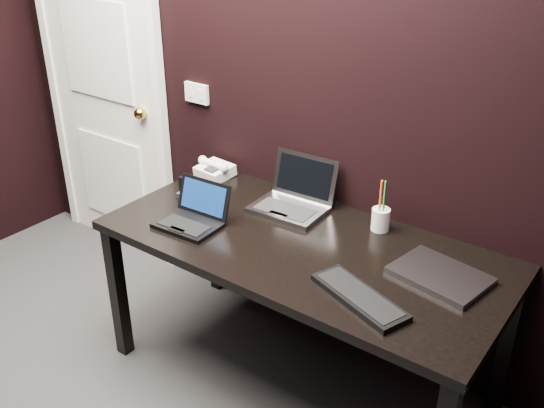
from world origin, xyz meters
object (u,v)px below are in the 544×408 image
Objects in this scene: silver_laptop at (293,200)px; mobile_phone at (184,189)px; desk_phone at (215,170)px; ext_keyboard at (359,297)px; desk at (301,258)px; netbook at (192,217)px; door at (103,85)px; closed_laptop at (440,275)px; pen_cup at (381,218)px.

silver_laptop reaches higher than mobile_phone.
desk_phone is (-0.53, 0.06, -0.01)m from silver_laptop.
silver_laptop is 1.62× the size of desk_phone.
desk_phone is at bearing 155.89° from ext_keyboard.
silver_laptop reaches higher than desk.
netbook is 0.84× the size of silver_laptop.
desk_phone is (0.92, -0.09, -0.27)m from door.
netbook is at bearing -124.77° from silver_laptop.
desk_phone is (-0.73, 0.29, 0.11)m from desk.
desk_phone is at bearing 173.63° from silver_laptop.
closed_laptop is at bearing -10.41° from silver_laptop.
netbook is 1.23× the size of pen_cup.
desk is 5.03× the size of silver_laptop.
desk_phone is 2.19× the size of mobile_phone.
silver_laptop is 0.78m from closed_laptop.
silver_laptop is 3.55× the size of mobile_phone.
desk is 6.00× the size of netbook.
desk_phone reaches higher than closed_laptop.
netbook is 0.81m from pen_cup.
netbook is 0.47m from silver_laptop.
closed_laptop is 3.95× the size of mobile_phone.
mobile_phone reaches higher than closed_laptop.
door is 22.46× the size of mobile_phone.
closed_laptop is (2.22, -0.29, -0.29)m from door.
mobile_phone is at bearing 141.08° from netbook.
netbook is at bearing -59.52° from desk_phone.
silver_laptop reaches higher than desk_phone.
mobile_phone is (-0.70, 0.03, 0.11)m from desk.
desk_phone is at bearing 120.48° from netbook.
desk is (1.65, -0.38, -0.38)m from door.
silver_laptop reaches higher than ext_keyboard.
closed_laptop is 1.26m from mobile_phone.
closed_laptop is at bearing -7.41° from door.
ext_keyboard reaches higher than desk.
silver_laptop is at bearing -5.80° from door.
mobile_phone reaches higher than desk_phone.
ext_keyboard is 0.35m from closed_laptop.
mobile_phone is 0.41× the size of pen_cup.
door is 0.96m from desk_phone.
netbook is at bearing -146.96° from pen_cup.
netbook is at bearing 176.08° from ext_keyboard.
door reaches higher than mobile_phone.
netbook is at bearing -161.75° from desk.
door reaches higher than netbook.
desk is at bearing -126.24° from pen_cup.
door reaches higher than closed_laptop.
closed_laptop is (0.18, 0.30, -0.00)m from ext_keyboard.
desk_phone is at bearing 97.55° from mobile_phone.
mobile_phone is at bearing -157.77° from silver_laptop.
closed_laptop is at bearing 59.55° from ext_keyboard.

